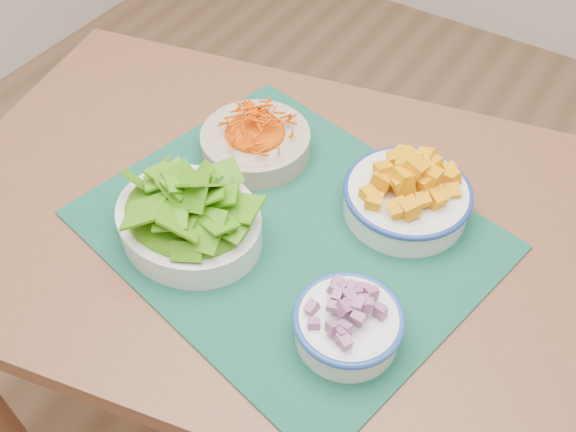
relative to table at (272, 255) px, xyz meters
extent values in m
cube|color=brown|center=(0.00, 0.00, 0.09)|extent=(1.25, 0.97, 0.04)
cylinder|color=brown|center=(-0.55, 0.20, -0.29)|extent=(0.06, 0.06, 0.71)
cylinder|color=brown|center=(0.42, 0.41, -0.29)|extent=(0.06, 0.06, 0.71)
cube|color=#0A3529|center=(0.04, -0.01, 0.11)|extent=(0.67, 0.59, 0.00)
cylinder|color=tan|center=(-0.10, 0.10, 0.13)|extent=(0.21, 0.21, 0.04)
ellipsoid|color=#F15503|center=(-0.10, 0.10, 0.17)|extent=(0.17, 0.17, 0.03)
cylinder|color=white|center=(0.18, 0.12, 0.14)|extent=(0.24, 0.24, 0.05)
torus|color=navy|center=(0.18, 0.12, 0.16)|extent=(0.20, 0.20, 0.01)
ellipsoid|color=#F89D05|center=(0.18, 0.12, 0.19)|extent=(0.17, 0.17, 0.05)
ellipsoid|color=#287305|center=(-0.08, -0.11, 0.20)|extent=(0.21, 0.18, 0.07)
cylinder|color=white|center=(0.22, -0.13, 0.14)|extent=(0.18, 0.18, 0.05)
torus|color=#214698|center=(0.22, -0.13, 0.16)|extent=(0.15, 0.15, 0.01)
ellipsoid|color=#680848|center=(0.22, -0.13, 0.17)|extent=(0.13, 0.13, 0.03)
camera|label=1|loc=(0.40, -0.57, 0.88)|focal=40.00mm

